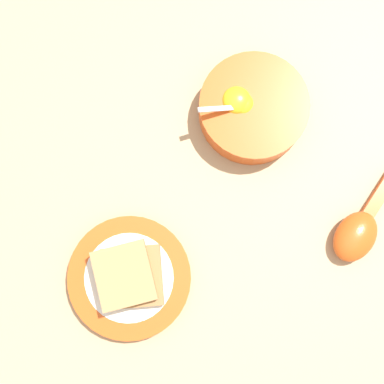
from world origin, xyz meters
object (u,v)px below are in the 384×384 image
(egg_bowl, at_px, (252,108))
(toast_plate, at_px, (130,278))
(soup_spoon, at_px, (359,231))
(toast_sandwich, at_px, (128,276))

(egg_bowl, relative_size, toast_plate, 0.92)
(toast_plate, bearing_deg, egg_bowl, 55.20)
(toast_plate, relative_size, soup_spoon, 1.17)
(toast_sandwich, distance_m, soup_spoon, 0.33)
(toast_plate, bearing_deg, soup_spoon, 12.63)
(toast_plate, distance_m, soup_spoon, 0.33)
(toast_plate, height_order, toast_sandwich, toast_sandwich)
(toast_plate, relative_size, toast_sandwich, 1.70)
(egg_bowl, xyz_separation_m, soup_spoon, (0.15, -0.17, -0.01))
(toast_sandwich, relative_size, soup_spoon, 0.69)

